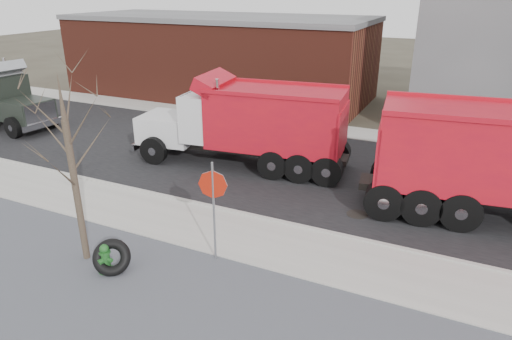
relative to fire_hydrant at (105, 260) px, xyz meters
The scene contains 12 objects.
ground 3.65m from the fire_hydrant, 51.97° to the left, with size 120.00×120.00×0.00m, color #383328.
gravel_verge 2.36m from the fire_hydrant, 15.88° to the right, with size 60.00×5.00×0.03m, color slate.
sidewalk 3.85m from the fire_hydrant, 54.28° to the left, with size 60.00×2.50×0.06m, color #9E9B93.
curb 4.96m from the fire_hydrant, 63.10° to the left, with size 60.00×0.15×0.11m, color #9E9B93.
road 9.44m from the fire_hydrant, 76.27° to the left, with size 60.00×9.40×0.02m, color black.
far_sidewalk 15.03m from the fire_hydrant, 81.43° to the left, with size 60.00×2.00×0.06m, color #9E9B93.
building_brick 21.45m from the fire_hydrant, 111.34° to the left, with size 20.20×8.20×5.30m.
bare_tree 3.08m from the fire_hydrant, 164.70° to the left, with size 3.20×3.20×5.20m.
fire_hydrant is the anchor object (origin of this frame).
truck_tire 0.18m from the fire_hydrant, 31.59° to the left, with size 1.25×1.19×0.97m.
stop_sign 3.31m from the fire_hydrant, 37.31° to the left, with size 0.77×0.22×2.90m.
dump_truck_red_b 8.72m from the fire_hydrant, 90.04° to the left, with size 9.05×3.51×3.76m.
Camera 1 is at (5.71, -10.41, 7.08)m, focal length 32.00 mm.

